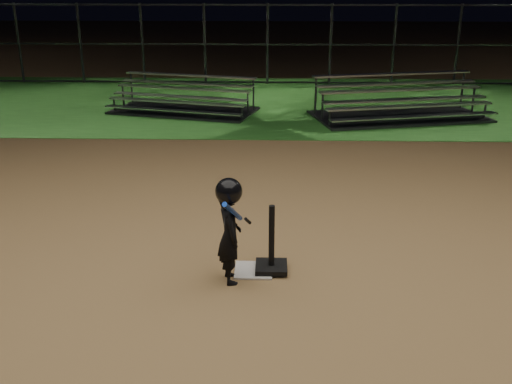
{
  "coord_description": "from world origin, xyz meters",
  "views": [
    {
      "loc": [
        0.22,
        -6.41,
        3.37
      ],
      "look_at": [
        0.0,
        1.0,
        0.65
      ],
      "focal_mm": 41.89,
      "sensor_mm": 36.0,
      "label": 1
    }
  ],
  "objects_px": {
    "home_plate": "(253,270)",
    "bleacher_left": "(183,105)",
    "batting_tee": "(271,258)",
    "child_batter": "(229,228)",
    "bleacher_right": "(400,110)"
  },
  "relations": [
    {
      "from": "batting_tee",
      "to": "bleacher_right",
      "type": "distance_m",
      "value": 8.74
    },
    {
      "from": "bleacher_left",
      "to": "bleacher_right",
      "type": "distance_m",
      "value": 5.47
    },
    {
      "from": "child_batter",
      "to": "bleacher_right",
      "type": "xyz_separation_m",
      "value": [
        3.6,
        8.41,
        -0.46
      ]
    },
    {
      "from": "batting_tee",
      "to": "child_batter",
      "type": "bearing_deg",
      "value": -152.52
    },
    {
      "from": "home_plate",
      "to": "bleacher_left",
      "type": "xyz_separation_m",
      "value": [
        -2.11,
        8.71,
        0.17
      ]
    },
    {
      "from": "batting_tee",
      "to": "child_batter",
      "type": "distance_m",
      "value": 0.73
    },
    {
      "from": "child_batter",
      "to": "bleacher_right",
      "type": "bearing_deg",
      "value": -37.84
    },
    {
      "from": "home_plate",
      "to": "batting_tee",
      "type": "xyz_separation_m",
      "value": [
        0.21,
        0.02,
        0.17
      ]
    },
    {
      "from": "bleacher_right",
      "to": "child_batter",
      "type": "bearing_deg",
      "value": -126.55
    },
    {
      "from": "batting_tee",
      "to": "home_plate",
      "type": "bearing_deg",
      "value": -175.79
    },
    {
      "from": "home_plate",
      "to": "bleacher_left",
      "type": "relative_size",
      "value": 0.11
    },
    {
      "from": "home_plate",
      "to": "child_batter",
      "type": "xyz_separation_m",
      "value": [
        -0.26,
        -0.23,
        0.66
      ]
    },
    {
      "from": "home_plate",
      "to": "bleacher_right",
      "type": "xyz_separation_m",
      "value": [
        3.33,
        8.18,
        0.2
      ]
    },
    {
      "from": "home_plate",
      "to": "bleacher_left",
      "type": "height_order",
      "value": "bleacher_left"
    },
    {
      "from": "home_plate",
      "to": "child_batter",
      "type": "height_order",
      "value": "child_batter"
    }
  ]
}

